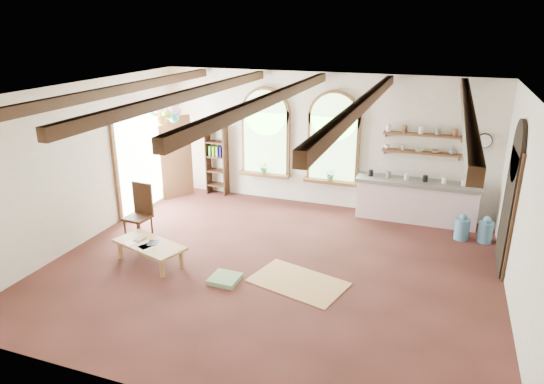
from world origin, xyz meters
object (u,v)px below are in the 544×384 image
at_px(balloon_cluster, 165,111).
at_px(side_chair, 139,224).
at_px(coffee_table, 149,246).
at_px(kitchen_counter, 416,201).

bearing_deg(balloon_cluster, side_chair, -77.94).
bearing_deg(balloon_cluster, coffee_table, -66.55).
relative_size(coffee_table, balloon_cluster, 1.33).
relative_size(kitchen_counter, coffee_table, 1.75).
bearing_deg(coffee_table, balloon_cluster, 113.45).
bearing_deg(side_chair, balloon_cluster, 102.06).
height_order(kitchen_counter, side_chair, side_chair).
xyz_separation_m(kitchen_counter, side_chair, (-5.29, -2.99, -0.13)).
height_order(kitchen_counter, coffee_table, kitchen_counter).
distance_m(kitchen_counter, balloon_cluster, 6.09).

